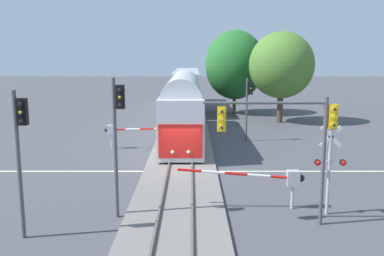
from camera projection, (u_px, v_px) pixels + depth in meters
ground_plane at (180, 171)px, 25.58m from camera, size 220.00×220.00×0.00m
road_centre_stripe at (180, 171)px, 25.58m from camera, size 44.00×0.20×0.01m
railway_track at (180, 170)px, 25.56m from camera, size 4.40×80.00×0.32m
commuter_train at (185, 95)px, 44.02m from camera, size 3.04×39.75×5.16m
crossing_gate_near at (279, 178)px, 19.20m from camera, size 5.83×0.40×1.93m
crossing_signal_mast at (330, 160)px, 18.30m from camera, size 1.36×0.44×4.10m
crossing_gate_far at (120, 130)px, 31.47m from camera, size 5.96×0.40×1.80m
traffic_signal_median at (118, 126)px, 17.70m from camera, size 0.53×0.38×6.08m
traffic_signal_far_side at (249, 99)px, 33.85m from camera, size 0.53×0.38×5.13m
traffic_signal_near_left at (20, 141)px, 15.66m from camera, size 0.53×0.38×5.74m
traffic_signal_near_right at (289, 129)px, 16.89m from camera, size 5.36×0.38×5.37m
elm_centre_background at (235, 65)px, 49.45m from camera, size 6.98×6.98×9.83m
oak_far_right at (281, 65)px, 42.90m from camera, size 6.63×6.63×9.33m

